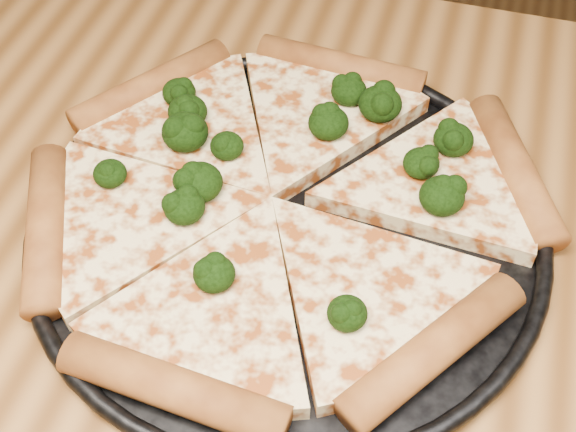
# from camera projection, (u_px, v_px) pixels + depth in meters

# --- Properties ---
(pizza_pan) EXTENTS (0.39, 0.39, 0.02)m
(pizza_pan) POSITION_uv_depth(u_px,v_px,m) (288.00, 223.00, 0.56)
(pizza_pan) COLOR black
(pizza_pan) RESTS_ON dining_table
(pizza) EXTENTS (0.41, 0.37, 0.03)m
(pizza) POSITION_uv_depth(u_px,v_px,m) (277.00, 199.00, 0.57)
(pizza) COLOR #FFE09C
(pizza) RESTS_ON pizza_pan
(broccoli_florets) EXTENTS (0.27, 0.24, 0.03)m
(broccoli_florets) POSITION_uv_depth(u_px,v_px,m) (286.00, 153.00, 0.58)
(broccoli_florets) COLOR black
(broccoli_florets) RESTS_ON pizza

